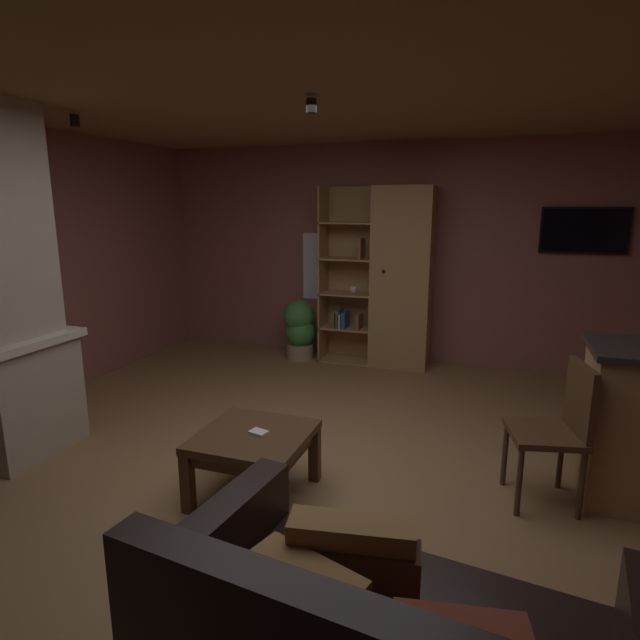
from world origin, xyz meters
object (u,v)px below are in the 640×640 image
at_px(potted_floor_plant, 300,328).
at_px(wall_mounted_tv, 584,230).
at_px(bookshelf_cabinet, 394,280).
at_px(coffee_table, 254,445).
at_px(table_book_0, 259,432).
at_px(dining_chair, 559,424).

relative_size(potted_floor_plant, wall_mounted_tv, 0.85).
relative_size(bookshelf_cabinet, coffee_table, 2.99).
bearing_deg(potted_floor_plant, wall_mounted_tv, 5.90).
xyz_separation_m(table_book_0, dining_chair, (1.79, 0.55, 0.08)).
relative_size(coffee_table, wall_mounted_tv, 0.81).
height_order(dining_chair, wall_mounted_tv, wall_mounted_tv).
distance_m(bookshelf_cabinet, dining_chair, 3.03).
distance_m(bookshelf_cabinet, coffee_table, 3.18).
xyz_separation_m(dining_chair, wall_mounted_tv, (0.38, 2.76, 1.07)).
bearing_deg(dining_chair, potted_floor_plant, 137.74).
distance_m(coffee_table, table_book_0, 0.10).
height_order(bookshelf_cabinet, coffee_table, bookshelf_cabinet).
bearing_deg(bookshelf_cabinet, table_book_0, -94.28).
distance_m(potted_floor_plant, wall_mounted_tv, 3.32).
bearing_deg(wall_mounted_tv, bookshelf_cabinet, -173.81).
xyz_separation_m(coffee_table, potted_floor_plant, (-0.86, 3.00, 0.03)).
height_order(bookshelf_cabinet, wall_mounted_tv, bookshelf_cabinet).
bearing_deg(table_book_0, wall_mounted_tv, 56.72).
xyz_separation_m(potted_floor_plant, wall_mounted_tv, (3.07, 0.32, 1.21)).
bearing_deg(coffee_table, bookshelf_cabinet, 85.06).
bearing_deg(table_book_0, bookshelf_cabinet, 85.72).
relative_size(bookshelf_cabinet, table_book_0, 18.43).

